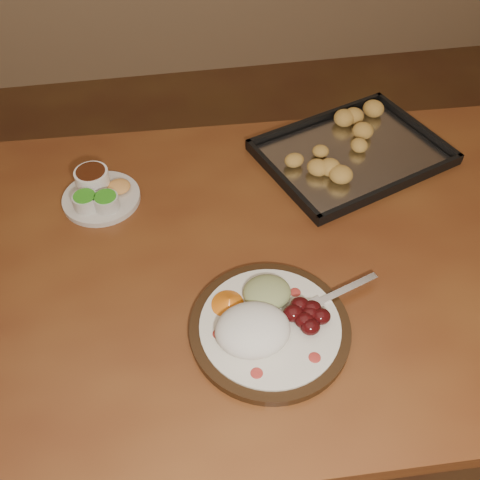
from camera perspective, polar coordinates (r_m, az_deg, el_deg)
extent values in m
plane|color=brown|center=(1.73, -4.54, -18.29)|extent=(4.00, 4.00, 0.00)
cube|color=brown|center=(1.11, -0.29, -2.44)|extent=(1.54, 0.96, 0.04)
cylinder|color=#4E2F17|center=(1.80, 20.17, 1.41)|extent=(0.07, 0.07, 0.71)
cylinder|color=black|center=(0.98, 3.20, -9.39)|extent=(0.29, 0.29, 0.02)
cylinder|color=silver|center=(0.97, 3.23, -9.08)|extent=(0.25, 0.25, 0.01)
ellipsoid|color=#AD2F29|center=(0.92, 1.79, -14.01)|extent=(0.02, 0.02, 0.00)
ellipsoid|color=#AD2F29|center=(0.94, 7.96, -12.31)|extent=(0.02, 0.02, 0.00)
ellipsoid|color=#AD2F29|center=(1.01, 5.90, -5.57)|extent=(0.02, 0.02, 0.00)
ellipsoid|color=#AD2F29|center=(0.96, -2.32, -9.98)|extent=(0.02, 0.02, 0.00)
ellipsoid|color=white|center=(0.94, 1.37, -9.55)|extent=(0.16, 0.15, 0.06)
ellipsoid|color=#4E0B0C|center=(0.96, 6.91, -8.50)|extent=(0.04, 0.03, 0.03)
ellipsoid|color=#4E0B0C|center=(0.98, 7.64, -7.27)|extent=(0.04, 0.03, 0.03)
ellipsoid|color=#4E0B0C|center=(0.98, 6.40, -6.90)|extent=(0.04, 0.03, 0.03)
ellipsoid|color=#4E0B0C|center=(0.97, 8.62, -8.07)|extent=(0.04, 0.03, 0.03)
ellipsoid|color=#4E0B0C|center=(0.97, 5.71, -7.79)|extent=(0.04, 0.03, 0.03)
ellipsoid|color=#4E0B0C|center=(0.97, 7.51, -7.81)|extent=(0.04, 0.03, 0.03)
ellipsoid|color=#4E0B0C|center=(0.95, 7.51, -9.18)|extent=(0.04, 0.03, 0.03)
ellipsoid|color=tan|center=(1.00, 2.89, -5.60)|extent=(0.11, 0.10, 0.04)
cone|color=orange|center=(0.98, -1.17, -6.61)|extent=(0.09, 0.09, 0.03)
cube|color=white|center=(1.03, 11.27, -5.18)|extent=(0.14, 0.06, 0.00)
cube|color=white|center=(0.99, 7.80, -6.84)|extent=(0.04, 0.03, 0.00)
cylinder|color=white|center=(0.98, 6.92, -7.83)|extent=(0.03, 0.01, 0.00)
cylinder|color=white|center=(0.98, 6.71, -7.56)|extent=(0.03, 0.01, 0.00)
cylinder|color=white|center=(0.99, 6.50, -7.29)|extent=(0.03, 0.01, 0.00)
cylinder|color=white|center=(0.99, 6.30, -7.03)|extent=(0.03, 0.01, 0.00)
cylinder|color=beige|center=(1.24, -14.55, 4.34)|extent=(0.17, 0.17, 0.01)
cylinder|color=silver|center=(1.21, -16.12, 3.95)|extent=(0.05, 0.05, 0.03)
cylinder|color=green|center=(1.20, -16.28, 4.51)|extent=(0.05, 0.05, 0.00)
cylinder|color=silver|center=(1.19, -14.05, 3.94)|extent=(0.05, 0.05, 0.03)
cylinder|color=green|center=(1.18, -14.19, 4.50)|extent=(0.05, 0.05, 0.00)
cylinder|color=white|center=(1.25, -15.46, 6.30)|extent=(0.08, 0.08, 0.04)
cylinder|color=#3B180A|center=(1.24, -15.66, 7.05)|extent=(0.06, 0.06, 0.00)
ellipsoid|color=#F09454|center=(1.24, -12.78, 5.60)|extent=(0.05, 0.05, 0.02)
cube|color=black|center=(1.35, 11.83, 8.83)|extent=(0.50, 0.43, 0.01)
cube|color=black|center=(1.43, 8.18, 12.63)|extent=(0.40, 0.16, 0.02)
cube|color=black|center=(1.26, 16.07, 5.46)|extent=(0.40, 0.16, 0.02)
cube|color=black|center=(1.46, 18.31, 11.50)|extent=(0.12, 0.29, 0.02)
cube|color=black|center=(1.23, 4.45, 6.53)|extent=(0.12, 0.29, 0.02)
cube|color=silver|center=(1.34, 11.86, 9.01)|extent=(0.46, 0.40, 0.00)
ellipsoid|color=gold|center=(1.36, 13.73, 10.23)|extent=(0.05, 0.04, 0.03)
ellipsoid|color=gold|center=(1.40, 13.93, 11.51)|extent=(0.06, 0.06, 0.03)
ellipsoid|color=gold|center=(1.40, 10.45, 11.90)|extent=(0.06, 0.06, 0.03)
ellipsoid|color=gold|center=(1.34, 9.32, 10.29)|extent=(0.06, 0.06, 0.03)
ellipsoid|color=gold|center=(1.32, 8.19, 9.83)|extent=(0.06, 0.06, 0.03)
ellipsoid|color=gold|center=(1.30, 10.17, 8.97)|extent=(0.05, 0.04, 0.03)
ellipsoid|color=gold|center=(1.26, 9.84, 7.50)|extent=(0.06, 0.06, 0.03)
ellipsoid|color=gold|center=(1.27, 13.65, 7.11)|extent=(0.06, 0.06, 0.03)
ellipsoid|color=gold|center=(1.33, 14.66, 8.92)|extent=(0.06, 0.06, 0.03)
ellipsoid|color=gold|center=(1.35, 15.69, 9.38)|extent=(0.06, 0.06, 0.03)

